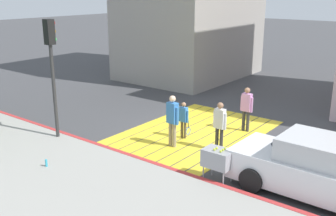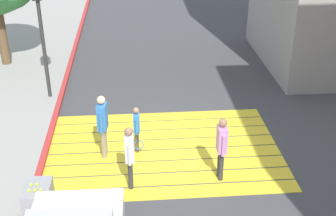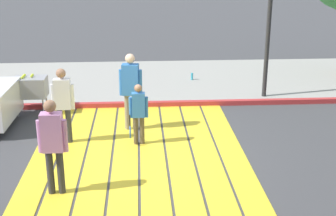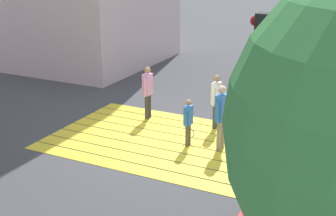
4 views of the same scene
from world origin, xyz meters
name	(u,v)px [view 2 (image 2 of 4)]	position (x,y,z in m)	size (l,w,h in m)	color
ground_plane	(164,150)	(0.00, 0.00, 0.00)	(120.00, 120.00, 0.00)	#424244
crosswalk_stripes	(164,150)	(0.00, 0.00, 0.01)	(6.40, 4.35, 0.01)	yellow
curb_painted	(45,153)	(-3.25, 0.00, 0.07)	(0.16, 40.00, 0.13)	#BC3333
traffic_light_corner	(40,11)	(-3.58, 3.49, 3.04)	(0.39, 0.28, 4.24)	#2D2D2D
tennis_ball_cart	(38,197)	(-2.90, -2.71, 0.70)	(0.56, 0.80, 1.02)	#99999E
pedestrian_adult_lead	(222,144)	(1.31, -1.42, 0.99)	(0.22, 0.50, 1.70)	#333338
pedestrian_adult_trailing	(103,122)	(-1.61, -0.16, 1.05)	(0.28, 0.52, 1.80)	gray
pedestrian_adult_side	(130,153)	(-0.92, -1.59, 0.97)	(0.21, 0.49, 1.66)	#333338
pedestrian_child_with_racket	(137,127)	(-0.73, 0.00, 0.76)	(0.28, 0.41, 1.35)	brown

